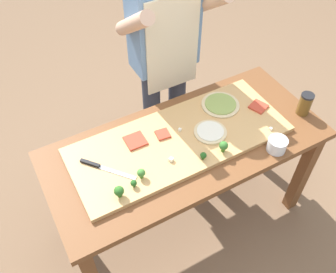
% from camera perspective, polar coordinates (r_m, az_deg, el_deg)
% --- Properties ---
extents(ground_plane, '(8.00, 8.00, 0.00)m').
position_cam_1_polar(ground_plane, '(2.68, 2.22, -12.11)').
color(ground_plane, brown).
extents(prep_table, '(1.57, 0.70, 0.79)m').
position_cam_1_polar(prep_table, '(2.13, 2.74, -3.03)').
color(prep_table, brown).
rests_on(prep_table, ground).
extents(cutting_board, '(1.22, 0.49, 0.03)m').
position_cam_1_polar(cutting_board, '(2.03, 1.80, -0.50)').
color(cutting_board, tan).
rests_on(cutting_board, prep_table).
extents(chefs_knife, '(0.22, 0.25, 0.02)m').
position_cam_1_polar(chefs_knife, '(1.92, -10.47, -4.60)').
color(chefs_knife, '#B7BABF').
rests_on(chefs_knife, cutting_board).
extents(pizza_whole_pesto_green, '(0.23, 0.23, 0.02)m').
position_cam_1_polar(pizza_whole_pesto_green, '(2.22, 8.10, 4.92)').
color(pizza_whole_pesto_green, beige).
rests_on(pizza_whole_pesto_green, cutting_board).
extents(pizza_whole_white_garlic, '(0.18, 0.18, 0.02)m').
position_cam_1_polar(pizza_whole_white_garlic, '(2.06, 6.54, 0.73)').
color(pizza_whole_white_garlic, beige).
rests_on(pizza_whole_white_garlic, cutting_board).
extents(pizza_slice_far_right, '(0.08, 0.08, 0.01)m').
position_cam_1_polar(pizza_slice_far_right, '(2.03, -0.82, 0.36)').
color(pizza_slice_far_right, '#BC3D28').
rests_on(pizza_slice_far_right, cutting_board).
extents(pizza_slice_near_right, '(0.11, 0.11, 0.01)m').
position_cam_1_polar(pizza_slice_near_right, '(2.01, -5.06, -0.66)').
color(pizza_slice_near_right, '#BC3D28').
rests_on(pizza_slice_near_right, cutting_board).
extents(pizza_slice_near_left, '(0.12, 0.12, 0.01)m').
position_cam_1_polar(pizza_slice_near_left, '(2.25, 13.79, 4.51)').
color(pizza_slice_near_left, '#BC3D28').
rests_on(pizza_slice_near_left, cutting_board).
extents(broccoli_floret_center_right, '(0.05, 0.05, 0.07)m').
position_cam_1_polar(broccoli_floret_center_right, '(1.95, 8.57, -1.45)').
color(broccoli_floret_center_right, '#3F7220').
rests_on(broccoli_floret_center_right, cutting_board).
extents(broccoli_floret_front_left, '(0.03, 0.03, 0.04)m').
position_cam_1_polar(broccoli_floret_front_left, '(1.92, 5.48, -2.93)').
color(broccoli_floret_front_left, '#2C5915').
rests_on(broccoli_floret_front_left, cutting_board).
extents(broccoli_floret_front_right, '(0.03, 0.03, 0.04)m').
position_cam_1_polar(broccoli_floret_front_right, '(1.81, -5.32, -7.21)').
color(broccoli_floret_front_right, '#2C5915').
rests_on(broccoli_floret_front_right, cutting_board).
extents(broccoli_floret_back_right, '(0.04, 0.04, 0.06)m').
position_cam_1_polar(broccoli_floret_back_right, '(1.83, -4.16, -5.65)').
color(broccoli_floret_back_right, '#487A23').
rests_on(broccoli_floret_back_right, cutting_board).
extents(broccoli_floret_front_mid, '(0.05, 0.05, 0.07)m').
position_cam_1_polar(broccoli_floret_front_mid, '(1.78, -7.57, -8.38)').
color(broccoli_floret_front_mid, '#366618').
rests_on(broccoli_floret_front_mid, cutting_board).
extents(cheese_crumble_a, '(0.03, 0.03, 0.02)m').
position_cam_1_polar(cheese_crumble_a, '(1.91, 0.49, -3.58)').
color(cheese_crumble_a, silver).
rests_on(cheese_crumble_a, cutting_board).
extents(cheese_crumble_b, '(0.02, 0.02, 0.02)m').
position_cam_1_polar(cheese_crumble_b, '(2.14, 15.59, 1.16)').
color(cheese_crumble_b, silver).
rests_on(cheese_crumble_b, cutting_board).
extents(cheese_crumble_c, '(0.02, 0.02, 0.02)m').
position_cam_1_polar(cheese_crumble_c, '(2.05, 1.88, 1.06)').
color(cheese_crumble_c, white).
rests_on(cheese_crumble_c, cutting_board).
extents(flour_cup, '(0.10, 0.10, 0.08)m').
position_cam_1_polar(flour_cup, '(2.06, 16.46, -1.31)').
color(flour_cup, white).
rests_on(flour_cup, prep_table).
extents(sauce_jar, '(0.08, 0.08, 0.14)m').
position_cam_1_polar(sauce_jar, '(2.29, 20.38, 4.73)').
color(sauce_jar, brown).
rests_on(sauce_jar, prep_table).
extents(cook_center, '(0.54, 0.39, 1.67)m').
position_cam_1_polar(cook_center, '(2.32, -0.51, 13.11)').
color(cook_center, '#333847').
rests_on(cook_center, ground).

